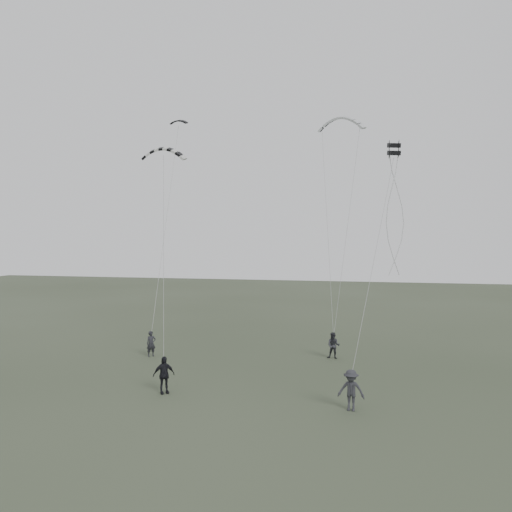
% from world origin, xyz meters
% --- Properties ---
extents(ground, '(140.00, 140.00, 0.00)m').
position_xyz_m(ground, '(0.00, 0.00, 0.00)').
color(ground, '#313927').
rests_on(ground, ground).
extents(flyer_left, '(0.77, 0.74, 1.77)m').
position_xyz_m(flyer_left, '(-5.98, 5.03, 0.88)').
color(flyer_left, black).
rests_on(flyer_left, ground).
extents(flyer_right, '(0.95, 0.78, 1.79)m').
position_xyz_m(flyer_right, '(6.47, 7.15, 0.90)').
color(flyer_right, '#26262B').
rests_on(flyer_right, ground).
extents(flyer_center, '(1.21, 1.08, 1.97)m').
position_xyz_m(flyer_center, '(-1.80, -2.54, 0.98)').
color(flyer_center, black).
rests_on(flyer_center, ground).
extents(flyer_far, '(1.35, 0.87, 1.97)m').
position_xyz_m(flyer_far, '(7.98, -3.08, 0.98)').
color(flyer_far, '#27272C').
rests_on(flyer_far, ground).
extents(kite_dark_small, '(1.46, 0.62, 0.60)m').
position_xyz_m(kite_dark_small, '(-6.39, 11.49, 17.79)').
color(kite_dark_small, black).
rests_on(kite_dark_small, flyer_left).
extents(kite_pale_large, '(3.83, 1.80, 1.72)m').
position_xyz_m(kite_pale_large, '(6.59, 12.38, 17.57)').
color(kite_pale_large, '#B2B5B7').
rests_on(kite_pale_large, flyer_right).
extents(kite_striped, '(3.01, 1.59, 1.30)m').
position_xyz_m(kite_striped, '(-4.29, 3.44, 14.04)').
color(kite_striped, black).
rests_on(kite_striped, flyer_center).
extents(kite_box, '(0.81, 0.89, 0.81)m').
position_xyz_m(kite_box, '(10.16, 3.56, 13.46)').
color(kite_box, black).
rests_on(kite_box, flyer_far).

